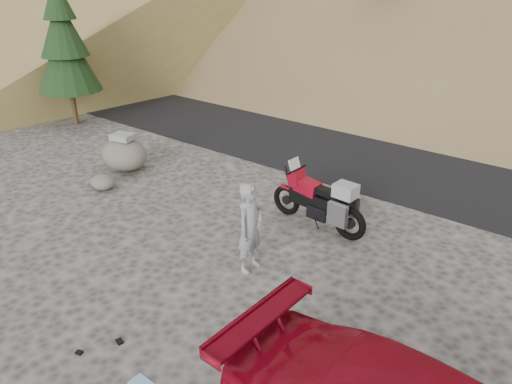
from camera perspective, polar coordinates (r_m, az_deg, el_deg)
ground at (r=9.18m, az=-4.48°, el=-11.90°), size 140.00×140.00×0.00m
road at (r=16.15m, az=17.50°, el=4.01°), size 120.00×7.00×0.05m
conifer_verge at (r=19.00m, az=-21.11°, el=15.65°), size 2.20×2.20×5.04m
motorcycle at (r=11.11m, az=7.54°, el=-1.17°), size 2.49×0.80×1.48m
man at (r=9.91m, az=-0.64°, el=-8.70°), size 0.46×0.68×1.81m
boulder at (r=14.69m, az=-14.77°, el=4.22°), size 1.41×1.21×1.08m
small_rock at (r=13.67m, az=-17.09°, el=1.09°), size 0.72×0.66×0.39m
gear_bottle at (r=7.58m, az=4.85°, el=-20.51°), size 0.10×0.10×0.22m
gear_glove_a at (r=8.53m, az=-15.32°, el=-16.14°), size 0.15×0.12×0.04m
gear_glove_b at (r=8.52m, az=-19.55°, el=-16.90°), size 0.12×0.11×0.04m
gear_blue_cloth at (r=7.83m, az=-13.03°, el=-20.52°), size 0.33×0.24×0.01m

